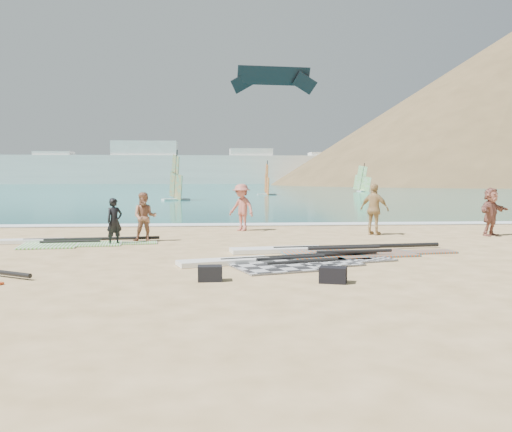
{
  "coord_description": "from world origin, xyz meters",
  "views": [
    {
      "loc": [
        -1.35,
        -13.28,
        2.21
      ],
      "look_at": [
        0.01,
        4.0,
        1.0
      ],
      "focal_mm": 40.0,
      "sensor_mm": 36.0,
      "label": 1
    }
  ],
  "objects": [
    {
      "name": "rig_orange",
      "position": [
        1.94,
        2.76,
        0.05
      ],
      "size": [
        6.55,
        2.86,
        0.21
      ],
      "rotation": [
        0.0,
        0.0,
        0.13
      ],
      "color": "#F24F0E",
      "rests_on": "ground"
    },
    {
      "name": "gear_bag_near",
      "position": [
        -1.38,
        -1.32,
        0.16
      ],
      "size": [
        0.51,
        0.38,
        0.32
      ],
      "primitive_type": "cube",
      "rotation": [
        0.0,
        0.0,
        0.01
      ],
      "color": "black",
      "rests_on": "ground"
    },
    {
      "name": "windsurfer_left",
      "position": [
        -4.57,
        38.93,
        1.33
      ],
      "size": [
        2.61,
        2.83,
        4.63
      ],
      "rotation": [
        0.0,
        0.0,
        0.45
      ],
      "color": "white",
      "rests_on": "ground"
    },
    {
      "name": "gear_bag_far",
      "position": [
        1.17,
        -1.72,
        0.17
      ],
      "size": [
        0.65,
        0.54,
        0.33
      ],
      "primitive_type": "cube",
      "rotation": [
        0.0,
        0.0,
        -0.32
      ],
      "color": "black",
      "rests_on": "ground"
    },
    {
      "name": "far_town",
      "position": [
        -15.72,
        150.0,
        4.49
      ],
      "size": [
        160.0,
        8.0,
        12.0
      ],
      "color": "white",
      "rests_on": "ground"
    },
    {
      "name": "ground",
      "position": [
        0.0,
        0.0,
        0.0
      ],
      "size": [
        300.0,
        300.0,
        0.0
      ],
      "primitive_type": "plane",
      "color": "#DBB680",
      "rests_on": "ground"
    },
    {
      "name": "beachgoer_mid",
      "position": [
        -0.13,
        9.73,
        0.95
      ],
      "size": [
        1.37,
        1.37,
        1.9
      ],
      "primitive_type": "imported",
      "rotation": [
        0.0,
        0.0,
        -0.78
      ],
      "color": "#B76153",
      "rests_on": "ground"
    },
    {
      "name": "sea",
      "position": [
        0.0,
        132.0,
        0.0
      ],
      "size": [
        300.0,
        240.0,
        0.06
      ],
      "primitive_type": "cube",
      "color": "#0D605F",
      "rests_on": "ground"
    },
    {
      "name": "beachgoer_right",
      "position": [
        9.01,
        7.08,
        0.9
      ],
      "size": [
        1.68,
        1.37,
        1.8
      ],
      "primitive_type": "imported",
      "rotation": [
        0.0,
        0.0,
        0.59
      ],
      "color": "#945849",
      "rests_on": "ground"
    },
    {
      "name": "windsurfer_centre",
      "position": [
        5.15,
        53.3,
        1.21
      ],
      "size": [
        2.28,
        2.73,
        4.08
      ],
      "rotation": [
        0.0,
        0.0,
        0.1
      ],
      "color": "white",
      "rests_on": "ground"
    },
    {
      "name": "rig_grey",
      "position": [
        0.19,
        0.82,
        0.05
      ],
      "size": [
        5.75,
        3.16,
        0.2
      ],
      "rotation": [
        0.0,
        0.0,
        0.3
      ],
      "color": "black",
      "rests_on": "ground"
    },
    {
      "name": "kitesurf_kite",
      "position": [
        4.94,
        44.22,
        12.04
      ],
      "size": [
        8.76,
        1.68,
        2.72
      ],
      "rotation": [
        0.0,
        0.0,
        0.1
      ],
      "color": "black",
      "rests_on": "ground"
    },
    {
      "name": "beachgoer_back",
      "position": [
        4.77,
        7.69,
        0.97
      ],
      "size": [
        1.17,
        1.1,
        1.93
      ],
      "primitive_type": "imported",
      "rotation": [
        0.0,
        0.0,
        2.43
      ],
      "color": "tan",
      "rests_on": "ground"
    },
    {
      "name": "windsurfer_right",
      "position": [
        20.17,
        66.81,
        1.23
      ],
      "size": [
        2.23,
        2.19,
        4.14
      ],
      "rotation": [
        0.0,
        0.0,
        0.91
      ],
      "color": "white",
      "rests_on": "ground"
    },
    {
      "name": "beachgoer_left",
      "position": [
        -3.6,
        6.13,
        0.84
      ],
      "size": [
        0.81,
        0.64,
        1.67
      ],
      "primitive_type": "imported",
      "rotation": [
        0.0,
        0.0,
        0.0
      ],
      "color": "#9A6348",
      "rests_on": "ground"
    },
    {
      "name": "rig_green",
      "position": [
        -6.32,
        5.65,
        0.05
      ],
      "size": [
        5.54,
        2.36,
        0.2
      ],
      "rotation": [
        0.0,
        0.0,
        0.11
      ],
      "color": "green",
      "rests_on": "ground"
    },
    {
      "name": "surf_line",
      "position": [
        0.0,
        12.3,
        0.0
      ],
      "size": [
        300.0,
        1.2,
        0.04
      ],
      "primitive_type": "cube",
      "color": "white",
      "rests_on": "ground"
    },
    {
      "name": "person_wetsuit",
      "position": [
        -4.47,
        5.31,
        0.76
      ],
      "size": [
        0.66,
        0.63,
        1.51
      ],
      "primitive_type": "imported",
      "rotation": [
        0.0,
        0.0,
        0.68
      ],
      "color": "black",
      "rests_on": "ground"
    }
  ]
}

